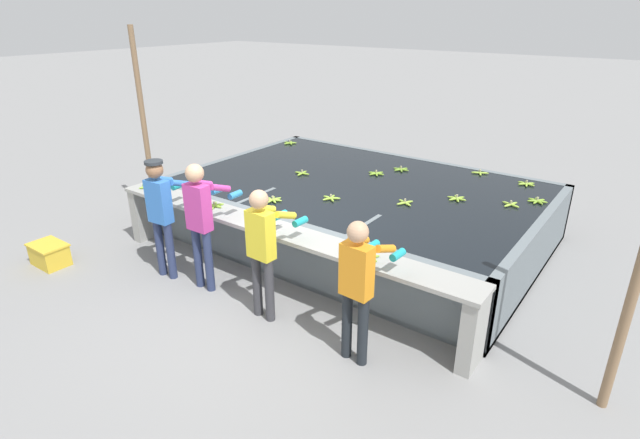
% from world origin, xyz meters
% --- Properties ---
extents(ground_plane, '(80.00, 80.00, 0.00)m').
position_xyz_m(ground_plane, '(0.00, 0.00, 0.00)').
color(ground_plane, gray).
rests_on(ground_plane, ground).
extents(wash_tank, '(5.55, 3.75, 0.89)m').
position_xyz_m(wash_tank, '(0.00, 2.32, 0.44)').
color(wash_tank, slate).
rests_on(wash_tank, ground).
extents(work_ledge, '(5.55, 0.45, 0.89)m').
position_xyz_m(work_ledge, '(0.00, 0.23, 0.66)').
color(work_ledge, '#9E9E99').
rests_on(work_ledge, ground).
extents(worker_0, '(0.44, 0.73, 1.65)m').
position_xyz_m(worker_0, '(-1.40, -0.35, 1.00)').
color(worker_0, navy).
rests_on(worker_0, ground).
extents(worker_1, '(0.42, 0.72, 1.71)m').
position_xyz_m(worker_1, '(-0.73, -0.26, 1.03)').
color(worker_1, navy).
rests_on(worker_1, ground).
extents(worker_2, '(0.42, 0.72, 1.62)m').
position_xyz_m(worker_2, '(0.36, -0.31, 0.96)').
color(worker_2, '#38383D').
rests_on(worker_2, ground).
extents(worker_3, '(0.43, 0.72, 1.58)m').
position_xyz_m(worker_3, '(1.65, -0.35, 0.94)').
color(worker_3, '#1E2328').
rests_on(worker_3, ground).
extents(banana_bunch_floating_0, '(0.27, 0.28, 0.08)m').
position_xyz_m(banana_bunch_floating_0, '(-2.46, 3.61, 0.91)').
color(banana_bunch_floating_0, '#7FAD33').
rests_on(banana_bunch_floating_0, wash_tank).
extents(banana_bunch_floating_1, '(0.28, 0.28, 0.08)m').
position_xyz_m(banana_bunch_floating_1, '(2.49, 3.10, 0.91)').
color(banana_bunch_floating_1, '#7FAD33').
rests_on(banana_bunch_floating_1, wash_tank).
extents(banana_bunch_floating_2, '(0.28, 0.28, 0.08)m').
position_xyz_m(banana_bunch_floating_2, '(-0.58, 0.93, 0.91)').
color(banana_bunch_floating_2, '#93BC3D').
rests_on(banana_bunch_floating_2, wash_tank).
extents(banana_bunch_floating_3, '(0.27, 0.27, 0.08)m').
position_xyz_m(banana_bunch_floating_3, '(1.00, 1.93, 0.91)').
color(banana_bunch_floating_3, '#9EC642').
rests_on(banana_bunch_floating_3, wash_tank).
extents(banana_bunch_floating_4, '(0.28, 0.27, 0.08)m').
position_xyz_m(banana_bunch_floating_4, '(0.22, 3.32, 0.91)').
color(banana_bunch_floating_4, '#75A333').
rests_on(banana_bunch_floating_4, wash_tank).
extents(banana_bunch_floating_5, '(0.28, 0.26, 0.08)m').
position_xyz_m(banana_bunch_floating_5, '(1.53, 2.53, 0.91)').
color(banana_bunch_floating_5, '#93BC3D').
rests_on(banana_bunch_floating_5, wash_tank).
extents(banana_bunch_floating_6, '(0.28, 0.28, 0.08)m').
position_xyz_m(banana_bunch_floating_6, '(2.16, 3.79, 0.91)').
color(banana_bunch_floating_6, '#93BC3D').
rests_on(banana_bunch_floating_6, wash_tank).
extents(banana_bunch_floating_7, '(0.28, 0.28, 0.08)m').
position_xyz_m(banana_bunch_floating_7, '(-1.01, 2.16, 0.91)').
color(banana_bunch_floating_7, '#8CB738').
rests_on(banana_bunch_floating_7, wash_tank).
extents(banana_bunch_floating_8, '(0.27, 0.27, 0.08)m').
position_xyz_m(banana_bunch_floating_8, '(1.37, 3.92, 0.91)').
color(banana_bunch_floating_8, '#9EC642').
rests_on(banana_bunch_floating_8, wash_tank).
extents(banana_bunch_floating_9, '(0.27, 0.27, 0.08)m').
position_xyz_m(banana_bunch_floating_9, '(2.23, 2.74, 0.91)').
color(banana_bunch_floating_9, '#9EC642').
rests_on(banana_bunch_floating_9, wash_tank).
extents(banana_bunch_floating_10, '(0.27, 0.28, 0.08)m').
position_xyz_m(banana_bunch_floating_10, '(0.06, 1.47, 0.91)').
color(banana_bunch_floating_10, '#93BC3D').
rests_on(banana_bunch_floating_10, wash_tank).
extents(banana_bunch_floating_11, '(0.28, 0.27, 0.08)m').
position_xyz_m(banana_bunch_floating_11, '(-0.01, 2.88, 0.91)').
color(banana_bunch_floating_11, '#7FAD33').
rests_on(banana_bunch_floating_11, wash_tank).
extents(banana_bunch_ledge_0, '(0.27, 0.28, 0.08)m').
position_xyz_m(banana_bunch_ledge_0, '(-2.50, 0.23, 0.91)').
color(banana_bunch_ledge_0, '#7FAD33').
rests_on(banana_bunch_ledge_0, work_ledge).
extents(banana_bunch_ledge_1, '(0.28, 0.27, 0.08)m').
position_xyz_m(banana_bunch_ledge_1, '(-1.08, 0.27, 0.91)').
color(banana_bunch_ledge_1, '#8CB738').
rests_on(banana_bunch_ledge_1, work_ledge).
extents(banana_bunch_ledge_2, '(0.28, 0.28, 0.08)m').
position_xyz_m(banana_bunch_ledge_2, '(1.44, 0.18, 0.91)').
color(banana_bunch_ledge_2, '#8CB738').
rests_on(banana_bunch_ledge_2, work_ledge).
extents(knife_0, '(0.25, 0.29, 0.02)m').
position_xyz_m(knife_0, '(-0.07, 0.18, 0.90)').
color(knife_0, silver).
rests_on(knife_0, work_ledge).
extents(crate, '(0.55, 0.39, 0.32)m').
position_xyz_m(crate, '(-3.04, -1.17, 0.16)').
color(crate, gold).
rests_on(crate, ground).
extents(support_post_left, '(0.09, 0.09, 3.20)m').
position_xyz_m(support_post_left, '(-3.43, 0.94, 1.60)').
color(support_post_left, '#846647').
rests_on(support_post_left, ground).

